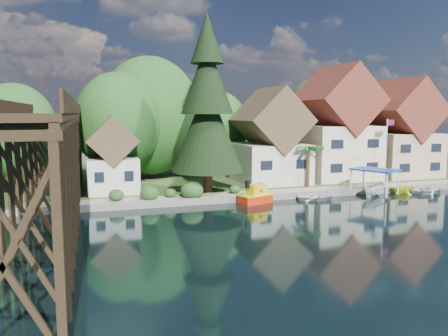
# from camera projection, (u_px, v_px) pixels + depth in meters

# --- Properties ---
(ground) EXTENTS (140.00, 140.00, 0.00)m
(ground) POSITION_uv_depth(u_px,v_px,m) (267.00, 222.00, 34.34)
(ground) COLOR black
(ground) RESTS_ON ground
(bank) EXTENTS (140.00, 52.00, 0.50)m
(bank) POSITION_uv_depth(u_px,v_px,m) (181.00, 168.00, 66.54)
(bank) COLOR #2E4C1E
(bank) RESTS_ON ground
(seawall) EXTENTS (60.00, 0.40, 0.62)m
(seawall) POSITION_uv_depth(u_px,v_px,m) (273.00, 197.00, 43.06)
(seawall) COLOR slate
(seawall) RESTS_ON ground
(promenade) EXTENTS (50.00, 2.60, 0.06)m
(promenade) POSITION_uv_depth(u_px,v_px,m) (286.00, 191.00, 44.85)
(promenade) COLOR gray
(promenade) RESTS_ON bank
(trestle_bridge) EXTENTS (4.12, 44.18, 9.30)m
(trestle_bridge) POSITION_uv_depth(u_px,v_px,m) (52.00, 154.00, 33.88)
(trestle_bridge) COLOR black
(trestle_bridge) RESTS_ON ground
(house_left) EXTENTS (7.64, 8.64, 11.02)m
(house_left) POSITION_uv_depth(u_px,v_px,m) (270.00, 142.00, 50.92)
(house_left) COLOR silver
(house_left) RESTS_ON bank
(house_center) EXTENTS (8.65, 9.18, 13.89)m
(house_center) POSITION_uv_depth(u_px,v_px,m) (336.00, 130.00, 53.88)
(house_center) COLOR beige
(house_center) RESTS_ON bank
(house_right) EXTENTS (8.15, 8.64, 12.45)m
(house_right) POSITION_uv_depth(u_px,v_px,m) (399.00, 135.00, 56.13)
(house_right) COLOR tan
(house_right) RESTS_ON bank
(shed) EXTENTS (5.09, 5.40, 7.85)m
(shed) POSITION_uv_depth(u_px,v_px,m) (112.00, 160.00, 44.38)
(shed) COLOR silver
(shed) RESTS_ON bank
(bg_trees) EXTENTS (49.90, 13.30, 10.57)m
(bg_trees) POSITION_uv_depth(u_px,v_px,m) (209.00, 123.00, 53.87)
(bg_trees) COLOR #382314
(bg_trees) RESTS_ON bank
(shrubs) EXTENTS (15.76, 2.47, 1.70)m
(shrubs) POSITION_uv_depth(u_px,v_px,m) (185.00, 190.00, 41.61)
(shrubs) COLOR #1D4519
(shrubs) RESTS_ON bank
(conifer) EXTENTS (7.22, 7.22, 17.78)m
(conifer) POSITION_uv_depth(u_px,v_px,m) (207.00, 108.00, 43.35)
(conifer) COLOR #382314
(conifer) RESTS_ON bank
(palm_tree) EXTENTS (3.68, 3.68, 4.73)m
(palm_tree) POSITION_uv_depth(u_px,v_px,m) (308.00, 149.00, 47.41)
(palm_tree) COLOR #382314
(palm_tree) RESTS_ON bank
(flagpole) EXTENTS (1.14, 0.31, 7.41)m
(flagpole) POSITION_uv_depth(u_px,v_px,m) (387.00, 145.00, 48.70)
(flagpole) COLOR white
(flagpole) RESTS_ON bank
(tugboat) EXTENTS (3.57, 2.63, 2.32)m
(tugboat) POSITION_uv_depth(u_px,v_px,m) (255.00, 196.00, 41.56)
(tugboat) COLOR #B9240C
(tugboat) RESTS_ON ground
(boat_white_a) EXTENTS (4.09, 3.41, 0.73)m
(boat_white_a) POSITION_uv_depth(u_px,v_px,m) (315.00, 196.00, 43.05)
(boat_white_a) COLOR white
(boat_white_a) RESTS_ON ground
(boat_canopy) EXTENTS (4.67, 5.29, 2.84)m
(boat_canopy) POSITION_uv_depth(u_px,v_px,m) (374.00, 184.00, 44.98)
(boat_canopy) COLOR white
(boat_canopy) RESTS_ON ground
(boat_yellow) EXTENTS (3.02, 2.67, 1.47)m
(boat_yellow) POSITION_uv_depth(u_px,v_px,m) (402.00, 187.00, 46.58)
(boat_yellow) COLOR yellow
(boat_yellow) RESTS_ON ground
(boat_white_b) EXTENTS (4.51, 3.55, 0.84)m
(boat_white_b) POSITION_uv_depth(u_px,v_px,m) (429.00, 189.00, 46.80)
(boat_white_b) COLOR silver
(boat_white_b) RESTS_ON ground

